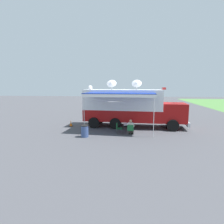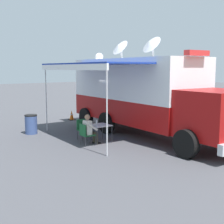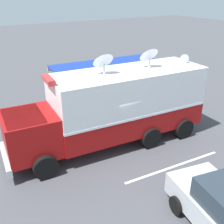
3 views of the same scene
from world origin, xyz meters
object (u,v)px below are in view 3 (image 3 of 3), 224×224
object	(u,v)px
water_bottle	(91,107)
folding_chair_at_table	(85,109)
folding_chair_beside_table	(104,109)
seated_responder	(86,108)
folding_table	(93,111)
traffic_cone	(190,108)
command_truck	(114,105)
trash_bin	(126,95)

from	to	relation	value
water_bottle	folding_chair_at_table	world-z (taller)	water_bottle
folding_chair_at_table	folding_chair_beside_table	size ratio (longest dim) A/B	1.00
folding_chair_beside_table	seated_responder	size ratio (longest dim) A/B	0.70
folding_table	traffic_cone	xyz separation A→B (m)	(-1.94, -5.59, -0.39)
seated_responder	folding_chair_beside_table	bearing A→B (deg)	-108.41
command_truck	seated_responder	distance (m)	3.30
folding_table	seated_responder	distance (m)	0.63
folding_chair_beside_table	traffic_cone	bearing A→B (deg)	-115.08
command_truck	water_bottle	distance (m)	2.82
folding_chair_beside_table	seated_responder	world-z (taller)	seated_responder
trash_bin	seated_responder	bearing A→B (deg)	105.84
water_bottle	seated_responder	world-z (taller)	seated_responder
folding_chair_at_table	folding_chair_beside_table	bearing A→B (deg)	-117.81
folding_table	seated_responder	size ratio (longest dim) A/B	0.68
trash_bin	folding_chair_beside_table	bearing A→B (deg)	118.15
command_truck	folding_chair_at_table	xyz separation A→B (m)	(3.22, 0.02, -1.43)
trash_bin	traffic_cone	distance (m)	4.21
folding_chair_at_table	seated_responder	bearing A→B (deg)	176.15
command_truck	folding_table	bearing A→B (deg)	-2.78
trash_bin	traffic_cone	bearing A→B (deg)	-147.13
command_truck	seated_responder	xyz separation A→B (m)	(3.03, 0.04, -1.30)
seated_responder	traffic_cone	xyz separation A→B (m)	(-2.55, -5.75, -0.37)
water_bottle	seated_responder	distance (m)	0.49
folding_table	traffic_cone	world-z (taller)	folding_table
seated_responder	traffic_cone	bearing A→B (deg)	-113.96
water_bottle	folding_chair_at_table	distance (m)	0.71
folding_chair_beside_table	trash_bin	bearing A→B (deg)	-61.85
folding_table	seated_responder	world-z (taller)	seated_responder
folding_chair_at_table	trash_bin	size ratio (longest dim) A/B	0.96
command_truck	trash_bin	xyz separation A→B (m)	(4.01, -3.43, -1.49)
folding_table	water_bottle	bearing A→B (deg)	9.75
command_truck	folding_chair_at_table	bearing A→B (deg)	0.41
command_truck	traffic_cone	xyz separation A→B (m)	(0.48, -5.71, -1.67)
folding_table	trash_bin	distance (m)	3.68
command_truck	trash_bin	world-z (taller)	command_truck
folding_chair_beside_table	trash_bin	size ratio (longest dim) A/B	0.96
water_bottle	folding_chair_at_table	size ratio (longest dim) A/B	0.26
seated_responder	trash_bin	bearing A→B (deg)	-74.16
trash_bin	command_truck	bearing A→B (deg)	139.51
command_truck	folding_chair_at_table	distance (m)	3.52
folding_chair_at_table	seated_responder	xyz separation A→B (m)	(-0.19, 0.01, 0.14)
water_bottle	seated_responder	bearing A→B (deg)	15.75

